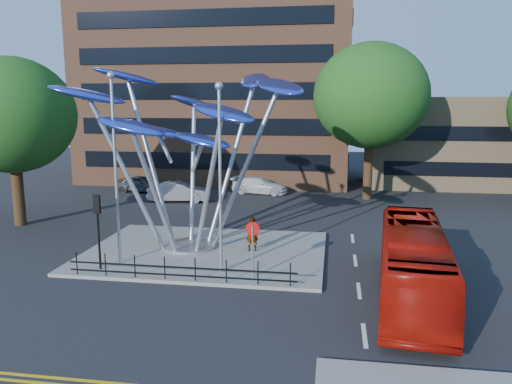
% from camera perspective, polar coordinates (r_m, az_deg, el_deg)
% --- Properties ---
extents(ground, '(120.00, 120.00, 0.00)m').
position_cam_1_polar(ground, '(20.07, -7.35, -12.14)').
color(ground, black).
rests_on(ground, ground).
extents(traffic_island, '(12.00, 9.00, 0.15)m').
position_cam_1_polar(traffic_island, '(25.74, -5.76, -6.82)').
color(traffic_island, slate).
rests_on(traffic_island, ground).
extents(brick_tower, '(25.00, 15.00, 30.00)m').
position_cam_1_polar(brick_tower, '(51.58, -4.06, 18.51)').
color(brick_tower, brown).
rests_on(brick_tower, ground).
extents(low_building_near, '(15.00, 8.00, 8.00)m').
position_cam_1_polar(low_building_near, '(49.09, 21.56, 5.36)').
color(low_building_near, tan).
rests_on(low_building_near, ground).
extents(tree_right, '(8.80, 8.80, 12.11)m').
position_cam_1_polar(tree_right, '(39.87, 13.00, 10.64)').
color(tree_right, black).
rests_on(tree_right, ground).
extents(tree_left, '(7.60, 7.60, 10.32)m').
position_cam_1_polar(tree_left, '(33.86, -26.16, 7.85)').
color(tree_left, black).
rests_on(tree_left, ground).
extents(leaf_sculpture, '(12.72, 9.54, 9.51)m').
position_cam_1_polar(leaf_sculpture, '(25.57, -7.99, 8.51)').
color(leaf_sculpture, '#9EA0A5').
rests_on(leaf_sculpture, traffic_island).
extents(street_lamp_left, '(0.36, 0.36, 8.80)m').
position_cam_1_polar(street_lamp_left, '(23.55, -15.85, 4.37)').
color(street_lamp_left, '#9EA0A5').
rests_on(street_lamp_left, traffic_island).
extents(street_lamp_right, '(0.36, 0.36, 8.30)m').
position_cam_1_polar(street_lamp_right, '(21.48, -4.15, 3.50)').
color(street_lamp_right, '#9EA0A5').
rests_on(street_lamp_right, traffic_island).
extents(traffic_light_island, '(0.28, 0.18, 3.42)m').
position_cam_1_polar(traffic_light_island, '(23.31, -17.65, -2.62)').
color(traffic_light_island, black).
rests_on(traffic_light_island, traffic_island).
extents(no_entry_sign_island, '(0.60, 0.10, 2.45)m').
position_cam_1_polar(no_entry_sign_island, '(21.37, -0.39, -5.49)').
color(no_entry_sign_island, '#9EA0A5').
rests_on(no_entry_sign_island, traffic_island).
extents(pedestrian_railing_front, '(10.00, 0.06, 1.00)m').
position_cam_1_polar(pedestrian_railing_front, '(21.67, -8.69, -8.88)').
color(pedestrian_railing_front, black).
rests_on(pedestrian_railing_front, traffic_island).
extents(red_bus, '(3.38, 10.41, 2.85)m').
position_cam_1_polar(red_bus, '(20.60, 17.49, -7.73)').
color(red_bus, '#9C0F07').
rests_on(red_bus, ground).
extents(pedestrian, '(0.72, 0.54, 1.78)m').
position_cam_1_polar(pedestrian, '(25.32, -0.47, -4.79)').
color(pedestrian, gray).
rests_on(pedestrian, traffic_island).
extents(parked_car_left, '(4.39, 2.12, 1.44)m').
position_cam_1_polar(parked_car_left, '(43.61, -13.04, 0.93)').
color(parked_car_left, '#3F4146').
rests_on(parked_car_left, ground).
extents(parked_car_mid, '(4.93, 2.35, 1.56)m').
position_cam_1_polar(parked_car_mid, '(38.84, -8.80, 0.03)').
color(parked_car_mid, '#A9AAB0').
rests_on(parked_car_mid, ground).
extents(parked_car_right, '(4.93, 2.56, 1.37)m').
position_cam_1_polar(parked_car_right, '(41.81, 0.44, 0.75)').
color(parked_car_right, silver).
rests_on(parked_car_right, ground).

